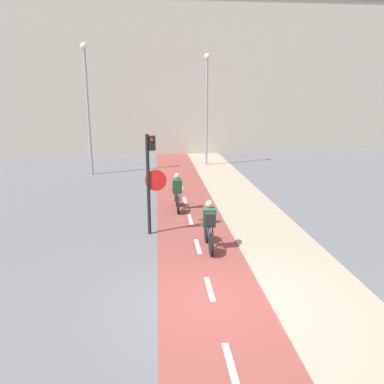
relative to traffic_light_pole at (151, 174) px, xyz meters
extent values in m
plane|color=#5B5B60|center=(1.34, -4.25, -1.97)|extent=(120.00, 120.00, 0.00)
cube|color=brown|center=(1.34, -4.25, -1.96)|extent=(2.36, 60.00, 0.02)
cube|color=white|center=(1.34, -6.25, -1.95)|extent=(0.12, 1.10, 0.00)
cube|color=white|center=(1.34, -3.75, -1.95)|extent=(0.12, 1.10, 0.00)
cube|color=white|center=(1.34, -1.25, -1.95)|extent=(0.12, 1.10, 0.00)
cube|color=white|center=(1.34, 1.25, -1.95)|extent=(0.12, 1.10, 0.00)
cube|color=white|center=(1.34, 3.75, -1.95)|extent=(0.12, 1.10, 0.00)
cube|color=white|center=(1.34, 6.25, -1.95)|extent=(0.12, 1.10, 0.00)
cube|color=white|center=(1.34, 8.75, -1.95)|extent=(0.12, 1.10, 0.00)
cube|color=gray|center=(3.71, -4.25, -1.94)|extent=(2.40, 60.00, 0.05)
cube|color=#B2A899|center=(1.34, 19.45, 3.58)|extent=(60.00, 5.00, 11.09)
cube|color=#473D38|center=(1.34, 19.45, 9.38)|extent=(60.00, 5.20, 0.50)
cylinder|color=black|center=(-0.08, 0.00, -0.38)|extent=(0.11, 0.11, 3.18)
cube|color=black|center=(0.07, 0.00, 0.94)|extent=(0.20, 0.20, 0.44)
sphere|color=red|center=(0.07, -0.11, 1.05)|extent=(0.09, 0.09, 0.09)
cone|color=red|center=(0.15, 0.00, -0.22)|extent=(0.67, 0.01, 0.67)
cone|color=silver|center=(0.15, 0.00, -0.22)|extent=(0.60, 0.02, 0.60)
cylinder|color=gray|center=(-3.48, 9.86, 1.40)|extent=(0.14, 0.14, 6.74)
sphere|color=silver|center=(-3.48, 9.86, 4.88)|extent=(0.36, 0.36, 0.36)
cylinder|color=gray|center=(3.32, 12.06, 1.28)|extent=(0.14, 0.14, 6.50)
sphere|color=silver|center=(3.32, 12.06, 4.64)|extent=(0.36, 0.36, 0.36)
cylinder|color=black|center=(1.64, -1.87, -1.65)|extent=(0.07, 0.63, 0.63)
cylinder|color=black|center=(1.64, -0.87, -1.65)|extent=(0.07, 0.63, 0.63)
cylinder|color=navy|center=(1.64, -1.18, -1.49)|extent=(0.04, 0.64, 0.39)
cylinder|color=navy|center=(1.64, -1.64, -1.47)|extent=(0.04, 0.33, 0.41)
cylinder|color=navy|center=(1.64, -1.33, -1.29)|extent=(0.04, 0.93, 0.07)
cylinder|color=navy|center=(1.64, -1.68, -1.66)|extent=(0.04, 0.38, 0.05)
cylinder|color=black|center=(1.64, -0.87, -1.26)|extent=(0.46, 0.03, 0.03)
cube|color=#235B33|center=(1.64, -1.44, -1.00)|extent=(0.36, 0.31, 0.59)
sphere|color=tan|center=(1.64, -1.40, -0.62)|extent=(0.22, 0.22, 0.22)
cylinder|color=#232328|center=(1.54, -1.48, -1.42)|extent=(0.04, 0.07, 0.39)
cylinder|color=#232328|center=(1.74, -1.48, -1.42)|extent=(0.04, 0.07, 0.39)
cube|color=#28282D|center=(1.64, -1.62, -0.98)|extent=(0.28, 0.23, 0.39)
cylinder|color=black|center=(0.95, 2.03, -1.65)|extent=(0.07, 0.63, 0.63)
cylinder|color=black|center=(0.95, 3.04, -1.65)|extent=(0.07, 0.63, 0.63)
cylinder|color=black|center=(0.95, 2.73, -1.49)|extent=(0.04, 0.64, 0.39)
cylinder|color=black|center=(0.95, 2.27, -1.47)|extent=(0.04, 0.33, 0.41)
cylinder|color=black|center=(0.95, 2.58, -1.29)|extent=(0.04, 0.92, 0.07)
cylinder|color=black|center=(0.95, 2.23, -1.66)|extent=(0.04, 0.38, 0.05)
cylinder|color=black|center=(0.95, 3.04, -1.26)|extent=(0.46, 0.03, 0.03)
cube|color=#235B33|center=(0.95, 2.47, -1.00)|extent=(0.36, 0.31, 0.59)
sphere|color=tan|center=(0.95, 2.51, -0.62)|extent=(0.22, 0.22, 0.22)
cylinder|color=#232328|center=(0.85, 2.43, -1.42)|extent=(0.04, 0.07, 0.39)
cylinder|color=#232328|center=(1.05, 2.43, -1.42)|extent=(0.04, 0.07, 0.39)
camera|label=1|loc=(0.22, -11.39, 2.30)|focal=35.00mm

